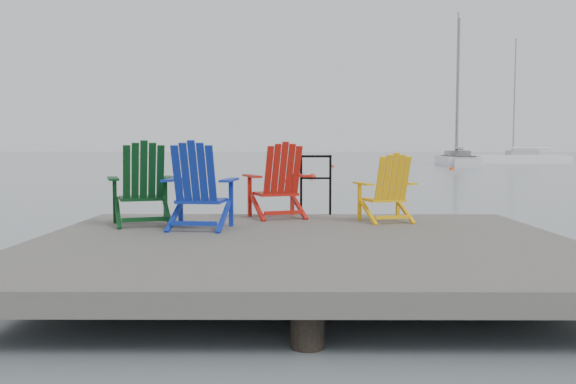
{
  "coord_description": "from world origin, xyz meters",
  "views": [
    {
      "loc": [
        -0.13,
        -6.72,
        1.52
      ],
      "look_at": [
        -0.17,
        2.33,
        0.85
      ],
      "focal_mm": 38.0,
      "sensor_mm": 36.0,
      "label": 1
    }
  ],
  "objects_px": {
    "handrail": "(316,179)",
    "buoy_c": "(452,170)",
    "sailboat_near": "(458,161)",
    "sailboat_far": "(518,160)",
    "buoy_a": "(288,181)",
    "chair_yellow": "(387,188)",
    "sailboat_mid": "(456,161)",
    "buoy_b": "(312,177)",
    "chair_red": "(278,181)",
    "chair_blue": "(199,186)",
    "chair_green": "(142,184)",
    "buoy_d": "(332,167)"
  },
  "relations": [
    {
      "from": "sailboat_near",
      "to": "buoy_d",
      "type": "height_order",
      "value": "sailboat_near"
    },
    {
      "from": "sailboat_near",
      "to": "buoy_a",
      "type": "height_order",
      "value": "sailboat_near"
    },
    {
      "from": "chair_red",
      "to": "buoy_a",
      "type": "distance_m",
      "value": 18.24
    },
    {
      "from": "handrail",
      "to": "chair_yellow",
      "type": "height_order",
      "value": "chair_yellow"
    },
    {
      "from": "sailboat_near",
      "to": "buoy_d",
      "type": "relative_size",
      "value": 39.0
    },
    {
      "from": "handrail",
      "to": "buoy_c",
      "type": "xyz_separation_m",
      "value": [
        10.57,
        32.2,
        -1.04
      ]
    },
    {
      "from": "sailboat_near",
      "to": "buoy_c",
      "type": "xyz_separation_m",
      "value": [
        -3.02,
        -9.63,
        -0.35
      ]
    },
    {
      "from": "chair_red",
      "to": "sailboat_near",
      "type": "height_order",
      "value": "sailboat_near"
    },
    {
      "from": "chair_blue",
      "to": "sailboat_far",
      "type": "xyz_separation_m",
      "value": [
        22.24,
        49.22,
        -0.68
      ]
    },
    {
      "from": "chair_green",
      "to": "sailboat_mid",
      "type": "bearing_deg",
      "value": 51.31
    },
    {
      "from": "chair_yellow",
      "to": "buoy_b",
      "type": "height_order",
      "value": "chair_yellow"
    },
    {
      "from": "sailboat_mid",
      "to": "buoy_d",
      "type": "distance_m",
      "value": 11.53
    },
    {
      "from": "handrail",
      "to": "chair_green",
      "type": "xyz_separation_m",
      "value": [
        -2.3,
        -1.29,
        -0.01
      ]
    },
    {
      "from": "handrail",
      "to": "buoy_d",
      "type": "height_order",
      "value": "handrail"
    },
    {
      "from": "chair_yellow",
      "to": "buoy_c",
      "type": "distance_m",
      "value": 34.53
    },
    {
      "from": "chair_yellow",
      "to": "sailboat_far",
      "type": "bearing_deg",
      "value": 53.91
    },
    {
      "from": "chair_red",
      "to": "buoy_d",
      "type": "relative_size",
      "value": 3.28
    },
    {
      "from": "chair_blue",
      "to": "sailboat_mid",
      "type": "relative_size",
      "value": 0.08
    },
    {
      "from": "sailboat_mid",
      "to": "chair_red",
      "type": "bearing_deg",
      "value": -101.32
    },
    {
      "from": "buoy_c",
      "to": "chair_yellow",
      "type": "bearing_deg",
      "value": -106.22
    },
    {
      "from": "chair_red",
      "to": "sailboat_mid",
      "type": "bearing_deg",
      "value": 52.63
    },
    {
      "from": "buoy_d",
      "to": "handrail",
      "type": "bearing_deg",
      "value": -94.29
    },
    {
      "from": "chair_yellow",
      "to": "sailboat_near",
      "type": "relative_size",
      "value": 0.07
    },
    {
      "from": "chair_blue",
      "to": "buoy_d",
      "type": "distance_m",
      "value": 39.49
    },
    {
      "from": "chair_blue",
      "to": "chair_red",
      "type": "distance_m",
      "value": 1.54
    },
    {
      "from": "buoy_b",
      "to": "chair_red",
      "type": "bearing_deg",
      "value": -93.31
    },
    {
      "from": "sailboat_near",
      "to": "handrail",
      "type": "bearing_deg",
      "value": -99.37
    },
    {
      "from": "chair_green",
      "to": "sailboat_far",
      "type": "xyz_separation_m",
      "value": [
        23.03,
        48.82,
        -0.68
      ]
    },
    {
      "from": "sailboat_near",
      "to": "sailboat_mid",
      "type": "relative_size",
      "value": 0.96
    },
    {
      "from": "sailboat_near",
      "to": "buoy_d",
      "type": "distance_m",
      "value": 11.59
    },
    {
      "from": "chair_yellow",
      "to": "sailboat_near",
      "type": "bearing_deg",
      "value": 59.64
    },
    {
      "from": "sailboat_far",
      "to": "buoy_a",
      "type": "relative_size",
      "value": 35.68
    },
    {
      "from": "chair_green",
      "to": "sailboat_mid",
      "type": "distance_m",
      "value": 45.99
    },
    {
      "from": "sailboat_near",
      "to": "chair_blue",
      "type": "bearing_deg",
      "value": -100.52
    },
    {
      "from": "chair_blue",
      "to": "sailboat_mid",
      "type": "bearing_deg",
      "value": 77.27
    },
    {
      "from": "chair_green",
      "to": "buoy_d",
      "type": "xyz_separation_m",
      "value": [
        5.12,
        38.84,
        -1.04
      ]
    },
    {
      "from": "sailboat_mid",
      "to": "buoy_a",
      "type": "distance_m",
      "value": 27.92
    },
    {
      "from": "chair_red",
      "to": "buoy_a",
      "type": "xyz_separation_m",
      "value": [
        0.07,
        18.21,
        -1.03
      ]
    },
    {
      "from": "chair_blue",
      "to": "sailboat_near",
      "type": "xyz_separation_m",
      "value": [
        15.1,
        43.51,
        -0.68
      ]
    },
    {
      "from": "sailboat_far",
      "to": "buoy_b",
      "type": "bearing_deg",
      "value": 140.19
    },
    {
      "from": "buoy_b",
      "to": "buoy_d",
      "type": "relative_size",
      "value": 1.22
    },
    {
      "from": "chair_blue",
      "to": "buoy_a",
      "type": "distance_m",
      "value": 19.47
    },
    {
      "from": "buoy_b",
      "to": "sailboat_near",
      "type": "bearing_deg",
      "value": 57.89
    },
    {
      "from": "handrail",
      "to": "buoy_b",
      "type": "bearing_deg",
      "value": 88.1
    },
    {
      "from": "sailboat_far",
      "to": "buoy_b",
      "type": "distance_m",
      "value": 33.0
    },
    {
      "from": "chair_blue",
      "to": "chair_red",
      "type": "height_order",
      "value": "chair_blue"
    },
    {
      "from": "chair_blue",
      "to": "buoy_c",
      "type": "height_order",
      "value": "chair_blue"
    },
    {
      "from": "sailboat_near",
      "to": "sailboat_far",
      "type": "height_order",
      "value": "sailboat_near"
    },
    {
      "from": "buoy_c",
      "to": "handrail",
      "type": "bearing_deg",
      "value": -108.18
    },
    {
      "from": "sailboat_near",
      "to": "sailboat_far",
      "type": "xyz_separation_m",
      "value": [
        7.14,
        5.71,
        0.0
      ]
    }
  ]
}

